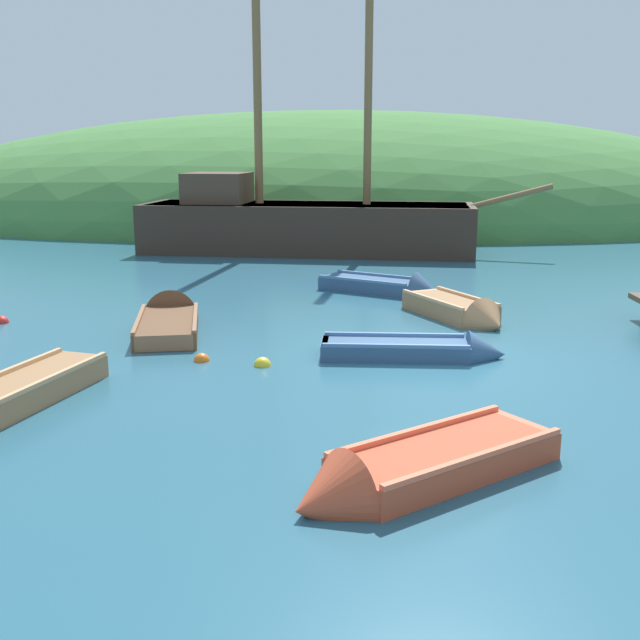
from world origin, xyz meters
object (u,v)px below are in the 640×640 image
object	(u,v)px
sailing_ship	(304,233)
rowboat_portside	(410,474)
rowboat_far	(1,404)
rowboat_center	(461,313)
rowboat_outer_left	(388,289)
buoy_red	(1,323)
buoy_orange	(202,361)
buoy_yellow	(262,366)
rowboat_near_dock	(169,323)
buoy_white	(154,311)
rowboat_outer_right	(423,353)

from	to	relation	value
sailing_ship	rowboat_portside	xyz separation A→B (m)	(2.44, -19.51, -0.60)
rowboat_far	rowboat_center	world-z (taller)	rowboat_center
rowboat_outer_left	sailing_ship	bearing A→B (deg)	137.97
buoy_red	sailing_ship	bearing A→B (deg)	63.18
rowboat_far	buoy_orange	bearing A→B (deg)	154.83
rowboat_far	buoy_yellow	distance (m)	4.35
rowboat_near_dock	buoy_red	size ratio (longest dim) A/B	10.95
rowboat_portside	rowboat_center	distance (m)	8.66
buoy_yellow	buoy_orange	size ratio (longest dim) A/B	1.07
rowboat_portside	buoy_yellow	distance (m)	5.18
rowboat_near_dock	buoy_orange	world-z (taller)	rowboat_near_dock
buoy_white	buoy_yellow	bearing A→B (deg)	-54.98
sailing_ship	rowboat_outer_left	size ratio (longest dim) A/B	4.34
rowboat_outer_right	buoy_orange	distance (m)	4.05
sailing_ship	rowboat_outer_right	size ratio (longest dim) A/B	4.39
buoy_orange	rowboat_near_dock	bearing A→B (deg)	115.62
rowboat_outer_right	rowboat_center	xyz separation A→B (m)	(1.15, 3.17, 0.05)
rowboat_center	buoy_yellow	size ratio (longest dim) A/B	10.31
buoy_orange	buoy_red	distance (m)	5.75
sailing_ship	rowboat_portside	size ratio (longest dim) A/B	4.27
rowboat_near_dock	buoy_red	world-z (taller)	rowboat_near_dock
rowboat_near_dock	rowboat_far	distance (m)	5.43
rowboat_outer_left	buoy_yellow	bearing A→B (deg)	-81.54
rowboat_outer_right	buoy_yellow	size ratio (longest dim) A/B	11.00
rowboat_outer_left	buoy_white	size ratio (longest dim) A/B	9.16
buoy_yellow	buoy_orange	distance (m)	1.17
rowboat_outer_left	rowboat_portside	bearing A→B (deg)	-62.73
rowboat_outer_right	rowboat_portside	bearing A→B (deg)	-95.89
rowboat_outer_left	buoy_orange	world-z (taller)	rowboat_outer_left
buoy_yellow	buoy_orange	world-z (taller)	buoy_yellow
rowboat_far	buoy_yellow	xyz separation A→B (m)	(3.51, 2.55, -0.13)
sailing_ship	rowboat_portside	world-z (taller)	sailing_ship
rowboat_outer_left	buoy_orange	xyz separation A→B (m)	(-3.70, -6.65, -0.11)
rowboat_far	buoy_orange	world-z (taller)	rowboat_far
sailing_ship	rowboat_far	distance (m)	17.72
rowboat_portside	buoy_white	world-z (taller)	rowboat_portside
rowboat_outer_right	rowboat_portside	xyz separation A→B (m)	(-0.64, -5.30, 0.02)
rowboat_outer_right	rowboat_near_dock	bearing A→B (deg)	159.11
buoy_yellow	buoy_white	xyz separation A→B (m)	(-3.11, 4.44, 0.00)
rowboat_portside	rowboat_outer_left	bearing A→B (deg)	-128.56
rowboat_portside	buoy_yellow	xyz separation A→B (m)	(-2.25, 4.66, -0.12)
rowboat_center	rowboat_outer_left	bearing A→B (deg)	177.82
buoy_yellow	buoy_white	world-z (taller)	buoy_white
buoy_orange	rowboat_outer_left	bearing A→B (deg)	60.88
rowboat_near_dock	buoy_white	world-z (taller)	rowboat_near_dock
rowboat_near_dock	rowboat_portside	world-z (taller)	rowboat_near_dock
buoy_red	rowboat_near_dock	bearing A→B (deg)	-4.56
sailing_ship	buoy_red	xyz separation A→B (m)	(-5.96, -11.79, -0.71)
rowboat_portside	buoy_yellow	bearing A→B (deg)	-101.25
buoy_white	rowboat_outer_left	bearing A→B (deg)	23.46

